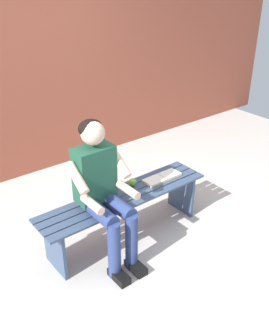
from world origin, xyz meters
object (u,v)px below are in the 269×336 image
Objects in this scene: apple at (133,182)px; person_seated at (103,188)px; book_open at (162,178)px; bench_near at (125,206)px.

person_seated is at bearing 22.69° from apple.
apple is at bearing -12.80° from book_open.
book_open is at bearing 167.57° from apple.
person_seated reaches higher than apple.
person_seated reaches higher than bench_near.
apple is 0.33m from book_open.
bench_near is 22.52× the size of apple.
book_open is at bearing -177.55° from bench_near.
apple is (-0.46, -0.19, -0.20)m from person_seated.
bench_near is 4.20× the size of book_open.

